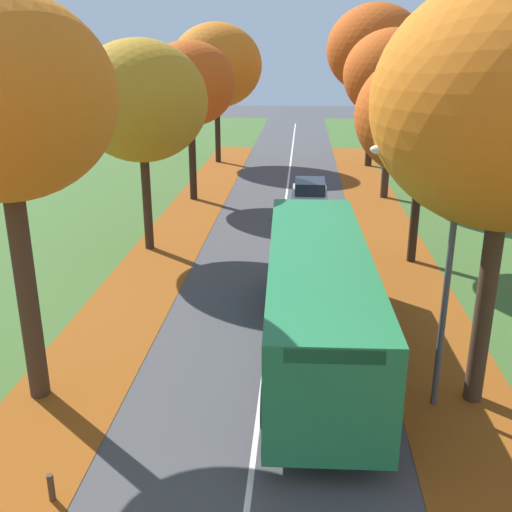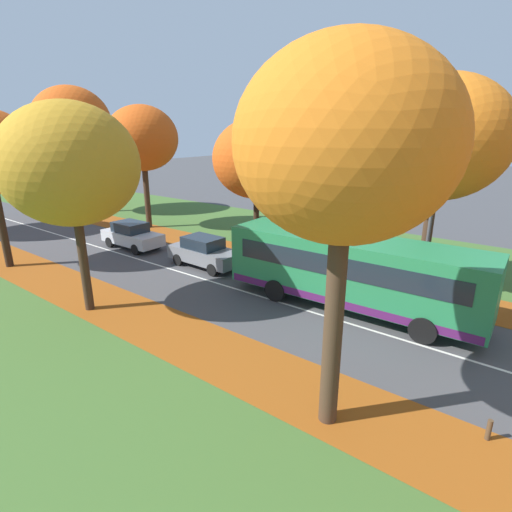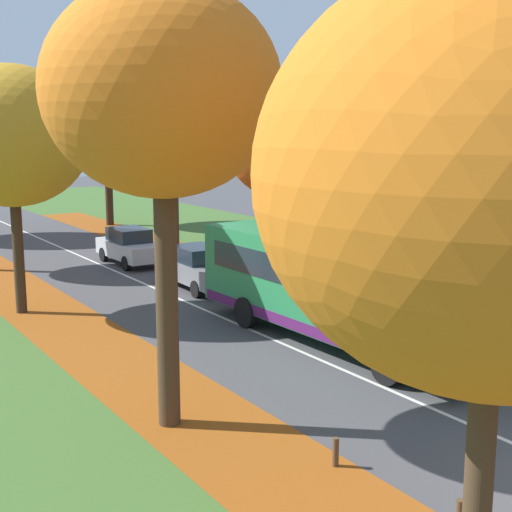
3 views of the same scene
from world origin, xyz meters
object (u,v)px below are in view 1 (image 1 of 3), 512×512
at_px(tree_left_distant, 216,66).
at_px(tree_left_far, 190,84).
at_px(tree_right_far, 393,75).
at_px(tree_left_near, 0,99).
at_px(bus, 318,296).
at_px(car_silver_following, 310,197).
at_px(streetlamp_right, 435,250).
at_px(tree_right_mid, 424,116).
at_px(bollard_third, 51,488).
at_px(tree_left_mid, 141,102).
at_px(tree_right_distant, 375,49).
at_px(car_grey_lead, 316,233).

bearing_deg(tree_left_distant, tree_left_far, -89.07).
relative_size(tree_left_distant, tree_right_far, 1.07).
xyz_separation_m(tree_left_near, tree_left_far, (0.26, 19.28, -0.82)).
xyz_separation_m(tree_left_far, tree_right_far, (10.28, 1.17, 0.43)).
height_order(tree_right_far, bus, tree_right_far).
relative_size(tree_left_distant, car_silver_following, 2.22).
bearing_deg(bus, tree_left_distant, 103.09).
relative_size(tree_left_distant, streetlamp_right, 1.56).
relative_size(tree_right_mid, bollard_third, 13.77).
xyz_separation_m(tree_left_mid, streetlamp_right, (8.97, -10.57, -2.10)).
relative_size(tree_left_near, tree_right_far, 1.03).
bearing_deg(tree_right_far, tree_left_distant, 136.89).
xyz_separation_m(tree_left_near, car_silver_following, (6.47, 16.90, -6.00)).
distance_m(tree_right_distant, streetlamp_right, 29.57).
height_order(tree_right_mid, tree_right_far, tree_right_far).
bearing_deg(tree_left_near, tree_left_far, 89.22).
bearing_deg(bus, streetlamp_right, -41.72).
relative_size(tree_right_far, car_silver_following, 2.07).
xyz_separation_m(streetlamp_right, car_grey_lead, (-2.23, 10.52, -2.92)).
bearing_deg(tree_right_distant, tree_right_mid, -90.79).
xyz_separation_m(tree_left_mid, car_grey_lead, (6.74, -0.04, -5.02)).
bearing_deg(car_grey_lead, streetlamp_right, -78.01).
relative_size(tree_left_far, tree_right_distant, 0.78).
height_order(tree_right_mid, bus, tree_right_mid).
xyz_separation_m(tree_left_distant, car_silver_following, (6.38, -13.34, -5.74)).
relative_size(streetlamp_right, car_silver_following, 1.43).
relative_size(bollard_third, car_grey_lead, 0.13).
distance_m(tree_left_mid, tree_right_distant, 21.59).
relative_size(tree_left_far, car_silver_following, 1.93).
bearing_deg(tree_right_far, tree_right_distant, 89.72).
xyz_separation_m(tree_left_distant, streetlamp_right, (8.82, -29.91, -2.82)).
height_order(tree_left_near, tree_left_mid, tree_left_near).
height_order(tree_left_mid, car_silver_following, tree_left_mid).
bearing_deg(tree_left_far, tree_right_far, 6.47).
distance_m(tree_left_near, tree_right_far, 23.01).
xyz_separation_m(tree_right_distant, car_silver_following, (-4.12, -12.69, -6.79)).
xyz_separation_m(car_grey_lead, car_silver_following, (-0.20, 6.05, 0.00)).
bearing_deg(car_silver_following, bollard_third, -103.26).
distance_m(tree_right_mid, car_grey_lead, 5.97).
relative_size(tree_left_near, tree_right_mid, 1.16).
distance_m(bollard_third, car_grey_lead, 15.11).
xyz_separation_m(tree_right_mid, tree_right_distant, (0.27, 19.44, 2.12)).
relative_size(tree_left_near, tree_left_distant, 0.96).
xyz_separation_m(tree_left_mid, car_silver_following, (6.54, 6.00, -5.02)).
relative_size(tree_left_mid, car_silver_following, 1.93).
bearing_deg(tree_right_distant, car_grey_lead, -101.82).
bearing_deg(tree_right_far, tree_right_mid, -91.24).
xyz_separation_m(tree_right_distant, bollard_third, (-8.91, -32.99, -7.32)).
bearing_deg(bollard_third, car_grey_lead, 70.72).
height_order(tree_left_near, car_grey_lead, tree_left_near).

